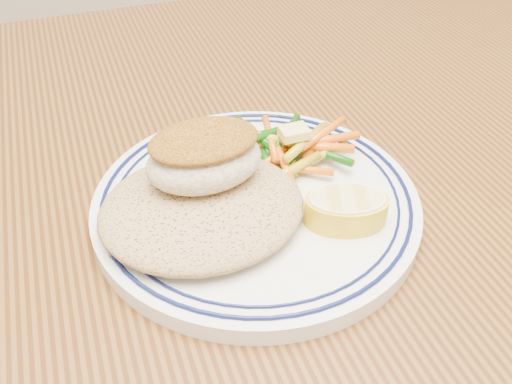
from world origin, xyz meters
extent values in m
cube|color=#45260D|center=(0.00, 0.00, 0.73)|extent=(1.50, 0.90, 0.04)
cylinder|color=white|center=(-0.04, -0.01, 0.76)|extent=(0.25, 0.25, 0.01)
torus|color=#0A113F|center=(-0.04, -0.01, 0.77)|extent=(0.24, 0.24, 0.00)
torus|color=#0A113F|center=(-0.04, -0.01, 0.77)|extent=(0.22, 0.22, 0.00)
ellipsoid|color=#9B7A4D|center=(-0.09, -0.02, 0.78)|extent=(0.15, 0.13, 0.03)
ellipsoid|color=beige|center=(-0.08, 0.00, 0.81)|extent=(0.09, 0.07, 0.04)
ellipsoid|color=#986118|center=(-0.08, 0.00, 0.82)|extent=(0.08, 0.06, 0.02)
cylinder|color=#B39F13|center=(0.00, 0.03, 0.77)|extent=(0.02, 0.05, 0.01)
cylinder|color=#B39F13|center=(0.00, 0.04, 0.77)|extent=(0.02, 0.05, 0.01)
cylinder|color=#0F4909|center=(0.01, 0.03, 0.77)|extent=(0.05, 0.04, 0.01)
cylinder|color=orange|center=(0.00, 0.01, 0.77)|extent=(0.05, 0.04, 0.01)
cylinder|color=#0F4909|center=(0.03, 0.02, 0.77)|extent=(0.03, 0.05, 0.01)
cylinder|color=#0F4909|center=(-0.02, 0.03, 0.77)|extent=(0.01, 0.05, 0.01)
cylinder|color=orange|center=(-0.01, 0.03, 0.77)|extent=(0.03, 0.04, 0.01)
cylinder|color=orange|center=(0.03, 0.03, 0.78)|extent=(0.04, 0.04, 0.01)
cylinder|color=#B39F13|center=(0.02, 0.01, 0.77)|extent=(0.06, 0.02, 0.01)
cylinder|color=orange|center=(-0.01, 0.02, 0.78)|extent=(0.05, 0.03, 0.01)
cylinder|color=#B39F13|center=(0.00, 0.00, 0.78)|extent=(0.05, 0.03, 0.01)
cylinder|color=orange|center=(0.03, 0.02, 0.78)|extent=(0.05, 0.03, 0.01)
cylinder|color=orange|center=(-0.02, 0.04, 0.78)|extent=(0.04, 0.02, 0.01)
cylinder|color=orange|center=(-0.01, 0.02, 0.78)|extent=(0.01, 0.06, 0.01)
cylinder|color=orange|center=(0.03, 0.02, 0.78)|extent=(0.06, 0.02, 0.01)
cylinder|color=#0F4909|center=(-0.02, 0.05, 0.78)|extent=(0.02, 0.05, 0.01)
cylinder|color=#0F4909|center=(-0.03, 0.05, 0.78)|extent=(0.05, 0.01, 0.01)
cylinder|color=#B39F13|center=(-0.01, 0.04, 0.78)|extent=(0.05, 0.05, 0.01)
cylinder|color=orange|center=(-0.01, 0.04, 0.78)|extent=(0.02, 0.06, 0.01)
cylinder|color=#B39F13|center=(0.01, 0.02, 0.79)|extent=(0.05, 0.04, 0.01)
cylinder|color=#0F4909|center=(0.00, 0.04, 0.78)|extent=(0.04, 0.04, 0.01)
cylinder|color=#0F4909|center=(-0.03, 0.04, 0.79)|extent=(0.06, 0.02, 0.01)
cylinder|color=orange|center=(0.03, 0.03, 0.79)|extent=(0.05, 0.03, 0.01)
cube|color=#F4D677|center=(0.00, 0.02, 0.80)|extent=(0.02, 0.02, 0.01)
torus|color=white|center=(0.01, -0.06, 0.79)|extent=(0.07, 0.07, 0.00)
camera|label=1|loc=(-0.16, -0.33, 1.05)|focal=40.00mm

